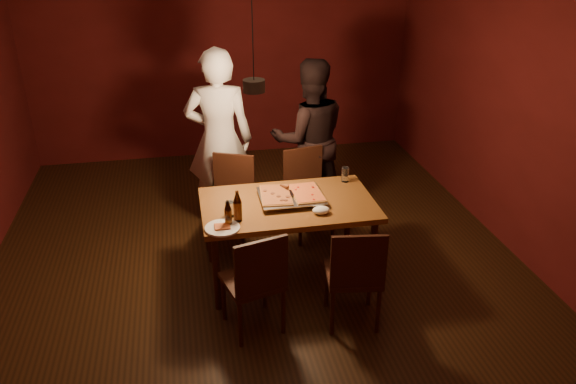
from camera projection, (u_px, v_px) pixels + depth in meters
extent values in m
plane|color=#321C0D|center=(259.00, 268.00, 5.29)|extent=(6.00, 6.00, 0.00)
plane|color=maroon|center=(222.00, 53.00, 7.33)|extent=(5.00, 0.00, 5.00)
plane|color=maroon|center=(526.00, 109.00, 5.11)|extent=(0.00, 6.00, 6.00)
cube|color=brown|center=(288.00, 205.00, 4.87)|extent=(1.50, 0.90, 0.05)
cylinder|color=#38190F|center=(217.00, 273.00, 4.59)|extent=(0.06, 0.06, 0.70)
cylinder|color=#38190F|center=(373.00, 256.00, 4.83)|extent=(0.06, 0.06, 0.70)
cylinder|color=#38190F|center=(210.00, 229.00, 5.24)|extent=(0.06, 0.06, 0.70)
cylinder|color=#38190F|center=(348.00, 216.00, 5.48)|extent=(0.06, 0.06, 0.70)
cube|color=#38190F|center=(229.00, 205.00, 5.52)|extent=(0.55, 0.55, 0.04)
cube|color=#38190F|center=(234.00, 175.00, 5.58)|extent=(0.40, 0.19, 0.45)
cube|color=#38190F|center=(310.00, 197.00, 5.68)|extent=(0.49, 0.49, 0.04)
cube|color=#38190F|center=(303.00, 168.00, 5.73)|extent=(0.42, 0.11, 0.45)
cube|color=#38190F|center=(252.00, 281.00, 4.35)|extent=(0.51, 0.51, 0.04)
cube|color=#38190F|center=(261.00, 267.00, 4.09)|extent=(0.41, 0.14, 0.45)
cube|color=#38190F|center=(353.00, 275.00, 4.43)|extent=(0.47, 0.47, 0.04)
cube|color=#38190F|center=(359.00, 262.00, 4.15)|extent=(0.42, 0.09, 0.45)
cube|color=silver|center=(291.00, 198.00, 4.89)|extent=(0.58, 0.49, 0.05)
cube|color=maroon|center=(276.00, 195.00, 4.86)|extent=(0.29, 0.43, 0.02)
cube|color=gold|center=(307.00, 193.00, 4.90)|extent=(0.27, 0.41, 0.02)
cylinder|color=black|center=(228.00, 217.00, 4.47)|extent=(0.06, 0.06, 0.14)
cone|color=black|center=(228.00, 205.00, 4.42)|extent=(0.06, 0.06, 0.08)
cylinder|color=black|center=(238.00, 211.00, 4.53)|extent=(0.07, 0.07, 0.17)
cone|color=black|center=(237.00, 197.00, 4.48)|extent=(0.07, 0.07, 0.09)
cylinder|color=silver|center=(230.00, 209.00, 4.61)|extent=(0.08, 0.08, 0.13)
cylinder|color=silver|center=(345.00, 175.00, 5.22)|extent=(0.07, 0.07, 0.14)
cylinder|color=white|center=(222.00, 228.00, 4.44)|extent=(0.28, 0.28, 0.02)
cube|color=gold|center=(222.00, 226.00, 4.43)|extent=(0.12, 0.10, 0.01)
ellipsoid|color=white|center=(321.00, 210.00, 4.66)|extent=(0.15, 0.11, 0.06)
imported|color=white|center=(219.00, 140.00, 5.71)|extent=(0.75, 0.55, 1.88)
imported|color=black|center=(309.00, 139.00, 5.97)|extent=(0.84, 0.66, 1.72)
cylinder|color=black|center=(254.00, 86.00, 4.52)|extent=(0.18, 0.18, 0.10)
cylinder|color=black|center=(252.00, 15.00, 4.28)|extent=(0.01, 0.01, 1.00)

